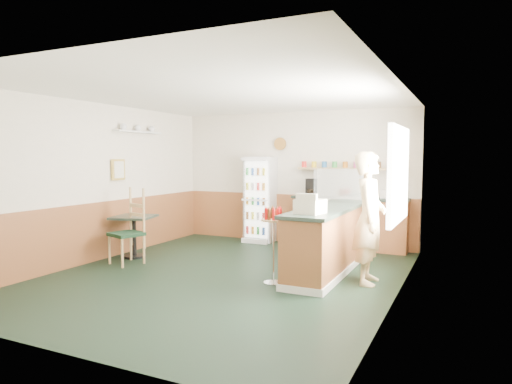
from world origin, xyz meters
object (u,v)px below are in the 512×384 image
Objects in this scene: drinks_fridge at (260,199)px; shopkeeper at (369,218)px; cafe_chair at (130,224)px; display_case at (345,186)px; cafe_table at (134,228)px; condiment_stand at (273,232)px; cash_register at (310,206)px.

shopkeeper is (2.72, -2.22, 0.04)m from drinks_fridge.
display_case is at bearing 47.06° from cafe_chair.
display_case reaches higher than cafe_table.
cafe_chair is (-3.88, -0.45, -0.27)m from shopkeeper.
drinks_fridge is at bearing 156.42° from display_case.
cafe_chair is at bearing 176.95° from condiment_stand.
shopkeeper is at bearing 45.14° from cash_register.
cafe_table is at bearing -120.74° from drinks_fridge.
cafe_table is at bearing 85.19° from shopkeeper.
display_case is 2.07m from condiment_stand.
shopkeeper is 1.74× the size of condiment_stand.
cafe_chair is (-3.18, 0.06, -0.45)m from cash_register.
display_case is at bearing -23.58° from drinks_fridge.
cafe_chair is at bearing -150.66° from display_case.
drinks_fridge reaches higher than display_case.
cash_register is 3.21m from cafe_chair.
cafe_chair is at bearing -171.49° from cash_register.
cash_register is (2.02, -2.72, 0.22)m from drinks_fridge.
cash_register is at bearing -53.44° from drinks_fridge.
cafe_table is (-2.89, 0.49, -0.21)m from condiment_stand.
cafe_table is 0.44m from cafe_chair.
cash_register is (-0.00, -1.84, -0.18)m from display_case.
shopkeeper is 3.91m from cafe_chair.
drinks_fridge is 1.41× the size of cafe_chair.
display_case reaches higher than cafe_chair.
shopkeeper reaches higher than cash_register.
display_case reaches higher than cash_register.
display_case is at bearing 99.52° from cash_register.
cafe_table is (-1.38, -2.32, -0.37)m from drinks_fridge.
drinks_fridge is at bearing 59.26° from cafe_table.
cash_register is 0.33× the size of condiment_stand.
display_case is 0.53× the size of shopkeeper.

